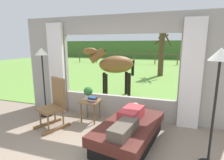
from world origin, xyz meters
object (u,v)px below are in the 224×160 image
(floor_lamp_left, at_px, (42,62))
(horse, at_px, (114,65))
(recliner_sofa, at_px, (129,132))
(rocking_chair, at_px, (55,103))
(side_table, at_px, (90,104))
(pasture_tree, at_px, (162,49))
(floor_lamp_right, at_px, (219,73))
(potted_plant, at_px, (88,92))
(reclining_person, at_px, (129,118))
(book_stack, at_px, (93,99))

(floor_lamp_left, distance_m, horse, 2.51)
(horse, bearing_deg, recliner_sofa, 170.09)
(rocking_chair, bearing_deg, floor_lamp_left, 169.14)
(side_table, height_order, pasture_tree, pasture_tree)
(rocking_chair, distance_m, floor_lamp_right, 3.22)
(potted_plant, distance_m, floor_lamp_left, 1.39)
(recliner_sofa, relative_size, potted_plant, 5.74)
(potted_plant, bearing_deg, horse, 89.02)
(side_table, height_order, floor_lamp_right, floor_lamp_right)
(floor_lamp_left, relative_size, pasture_tree, 0.54)
(reclining_person, xyz_separation_m, potted_plant, (-1.20, 0.80, 0.18))
(reclining_person, relative_size, book_stack, 6.96)
(book_stack, distance_m, horse, 2.26)
(floor_lamp_right, bearing_deg, pasture_tree, 97.55)
(reclining_person, xyz_separation_m, book_stack, (-1.03, 0.68, 0.06))
(side_table, distance_m, horse, 2.24)
(horse, bearing_deg, side_table, 148.82)
(rocking_chair, height_order, side_table, rocking_chair)
(potted_plant, distance_m, horse, 2.11)
(rocking_chair, bearing_deg, pasture_tree, 99.93)
(floor_lamp_left, bearing_deg, recliner_sofa, -14.79)
(pasture_tree, bearing_deg, reclining_person, -91.62)
(rocking_chair, xyz_separation_m, potted_plant, (0.56, 0.57, 0.16))
(floor_lamp_left, bearing_deg, reclining_person, -15.90)
(side_table, bearing_deg, floor_lamp_left, -176.95)
(recliner_sofa, xyz_separation_m, rocking_chair, (-1.76, 0.19, 0.33))
(recliner_sofa, distance_m, side_table, 1.33)
(floor_lamp_left, bearing_deg, side_table, 3.05)
(recliner_sofa, bearing_deg, side_table, 158.85)
(horse, bearing_deg, book_stack, 151.19)
(reclining_person, xyz_separation_m, floor_lamp_right, (1.30, -0.21, 0.94))
(recliner_sofa, bearing_deg, floor_lamp_left, 175.92)
(recliner_sofa, height_order, floor_lamp_left, floor_lamp_left)
(reclining_person, height_order, book_stack, reclining_person)
(recliner_sofa, distance_m, pasture_tree, 7.95)
(reclining_person, relative_size, horse, 0.83)
(rocking_chair, height_order, book_stack, rocking_chair)
(potted_plant, distance_m, pasture_tree, 7.27)
(floor_lamp_left, xyz_separation_m, pasture_tree, (2.60, 7.20, 0.15))
(recliner_sofa, xyz_separation_m, pasture_tree, (0.22, 7.83, 1.36))
(horse, relative_size, pasture_tree, 0.52)
(reclining_person, xyz_separation_m, floor_lamp_left, (-2.38, 0.68, 0.91))
(floor_lamp_right, bearing_deg, side_table, 158.40)
(recliner_sofa, distance_m, book_stack, 1.26)
(reclining_person, distance_m, floor_lamp_right, 1.61)
(pasture_tree, bearing_deg, horse, -105.46)
(floor_lamp_left, bearing_deg, potted_plant, 6.15)
(pasture_tree, bearing_deg, floor_lamp_left, -109.88)
(reclining_person, bearing_deg, horse, 122.85)
(book_stack, relative_size, floor_lamp_left, 0.12)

